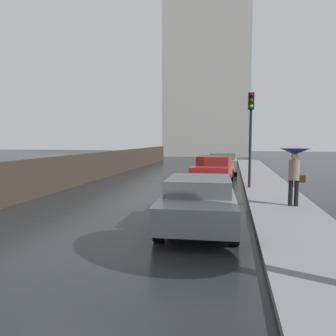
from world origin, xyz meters
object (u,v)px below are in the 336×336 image
object	(u,v)px
car_grey_mid_road	(199,200)
traffic_light	(251,122)
pedestrian_with_umbrella_near	(295,162)
car_red_near_kerb	(214,170)
car_green_behind_camera	(223,163)

from	to	relation	value
car_grey_mid_road	traffic_light	distance (m)	7.12
pedestrian_with_umbrella_near	car_red_near_kerb	bearing A→B (deg)	-52.81
car_red_near_kerb	car_green_behind_camera	bearing A→B (deg)	89.70
car_grey_mid_road	traffic_light	world-z (taller)	traffic_light
car_red_near_kerb	car_grey_mid_road	xyz separation A→B (m)	(0.08, -8.25, -0.05)
car_green_behind_camera	car_grey_mid_road	bearing A→B (deg)	-90.30
car_green_behind_camera	traffic_light	world-z (taller)	traffic_light
pedestrian_with_umbrella_near	car_green_behind_camera	bearing A→B (deg)	-66.55
car_red_near_kerb	pedestrian_with_umbrella_near	bearing A→B (deg)	-59.20
car_grey_mid_road	traffic_light	bearing A→B (deg)	73.07
pedestrian_with_umbrella_near	traffic_light	xyz separation A→B (m)	(-1.21, 3.94, 1.50)
traffic_light	car_grey_mid_road	bearing A→B (deg)	-104.23
car_grey_mid_road	pedestrian_with_umbrella_near	size ratio (longest dim) A/B	2.45
car_red_near_kerb	traffic_light	world-z (taller)	traffic_light
pedestrian_with_umbrella_near	traffic_light	world-z (taller)	traffic_light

